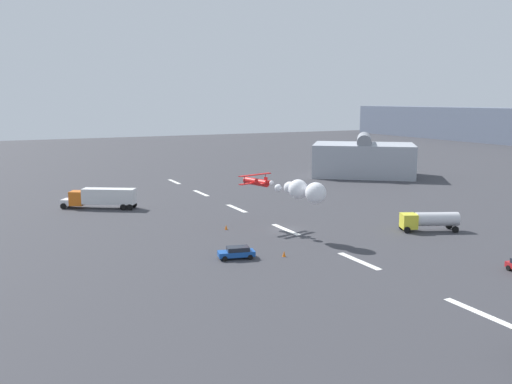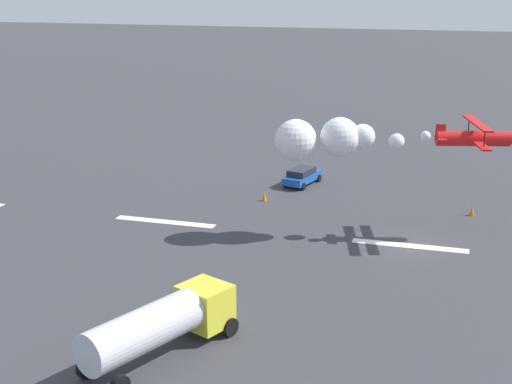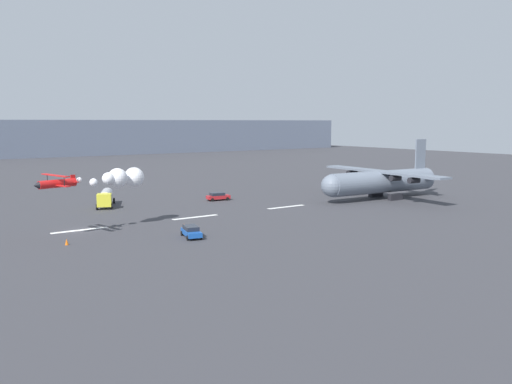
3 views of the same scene
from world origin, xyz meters
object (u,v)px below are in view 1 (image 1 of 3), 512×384
object	(u,v)px
stunt_biplane_red	(298,189)
traffic_cone_far	(284,254)
followme_car_yellow	(237,252)
traffic_cone_near	(226,227)
semi_truck_orange	(101,197)
fuel_tanker_truck	(429,220)

from	to	relation	value
stunt_biplane_red	traffic_cone_far	distance (m)	11.93
traffic_cone_far	followme_car_yellow	bearing A→B (deg)	-108.61
traffic_cone_near	traffic_cone_far	bearing A→B (deg)	2.90
traffic_cone_near	traffic_cone_far	distance (m)	16.73
semi_truck_orange	traffic_cone_near	size ratio (longest dim) A/B	17.37
stunt_biplane_red	followme_car_yellow	xyz separation A→B (m)	(5.55, -12.13, -6.30)
stunt_biplane_red	traffic_cone_near	size ratio (longest dim) A/B	22.16
traffic_cone_near	traffic_cone_far	xyz separation A→B (m)	(16.71, 0.85, 0.00)
stunt_biplane_red	semi_truck_orange	size ratio (longest dim) A/B	1.28
followme_car_yellow	traffic_cone_far	size ratio (longest dim) A/B	6.51
semi_truck_orange	followme_car_yellow	size ratio (longest dim) A/B	2.67
stunt_biplane_red	fuel_tanker_truck	distance (m)	21.36
traffic_cone_far	fuel_tanker_truck	bearing A→B (deg)	94.75
semi_truck_orange	traffic_cone_far	bearing A→B (deg)	19.36
fuel_tanker_truck	traffic_cone_far	distance (m)	26.50
traffic_cone_near	traffic_cone_far	world-z (taller)	same
fuel_tanker_truck	traffic_cone_near	distance (m)	30.88
stunt_biplane_red	fuel_tanker_truck	size ratio (longest dim) A/B	1.87
semi_truck_orange	fuel_tanker_truck	distance (m)	57.33
fuel_tanker_truck	traffic_cone_far	bearing A→B (deg)	-85.25
stunt_biplane_red	followme_car_yellow	world-z (taller)	stunt_biplane_red
traffic_cone_near	fuel_tanker_truck	bearing A→B (deg)	61.93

